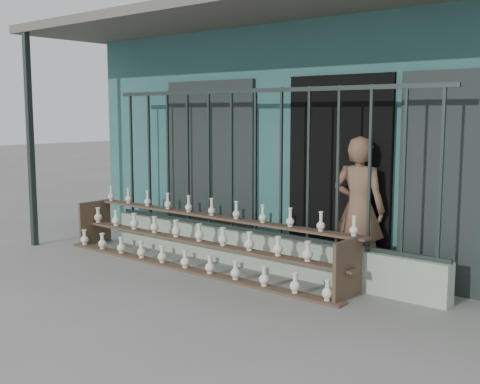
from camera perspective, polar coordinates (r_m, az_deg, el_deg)
The scene contains 6 objects.
ground at distance 6.75m, azimuth -5.51°, elevation -9.30°, with size 60.00×60.00×0.00m, color slate.
workshop_building at distance 9.91m, azimuth 12.11°, elevation 5.43°, with size 7.40×6.60×3.21m.
parapet_wall at distance 7.63m, azimuth 1.45°, elevation -5.55°, with size 5.00×0.20×0.45m, color #9DB299.
security_fence at distance 7.46m, azimuth 1.48°, elevation 2.89°, with size 5.00×0.04×1.80m.
shelf_rack at distance 7.68m, azimuth -4.00°, elevation -4.46°, with size 4.50×0.68×0.85m.
elderly_woman at distance 7.06m, azimuth 11.20°, elevation -1.64°, with size 0.62×0.41×1.69m, color brown.
Camera 1 is at (4.61, -4.54, 1.95)m, focal length 45.00 mm.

